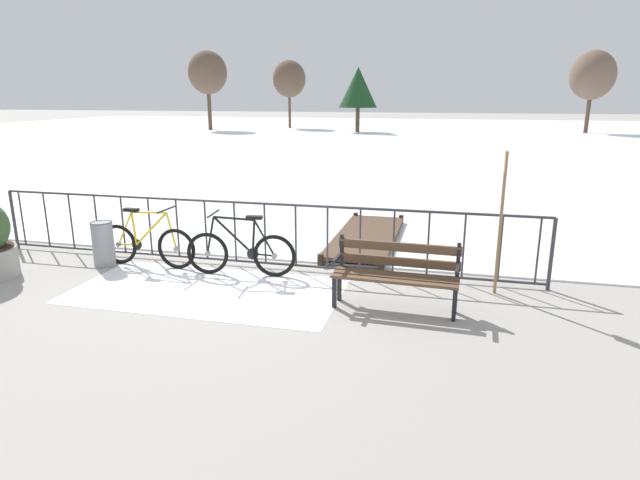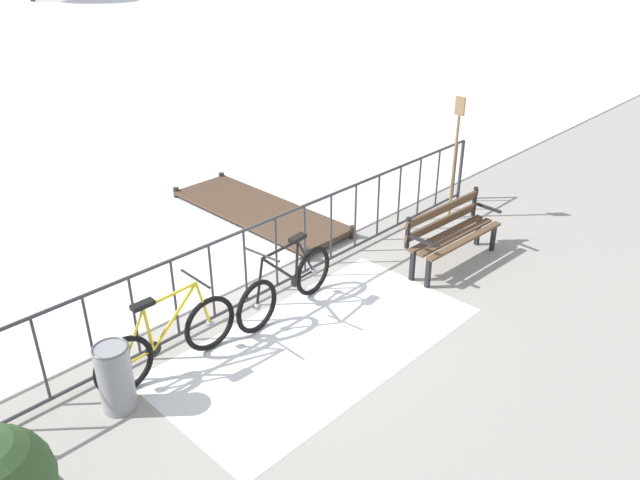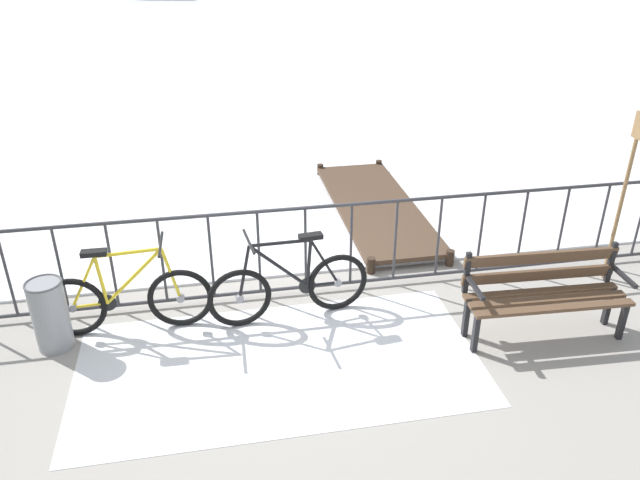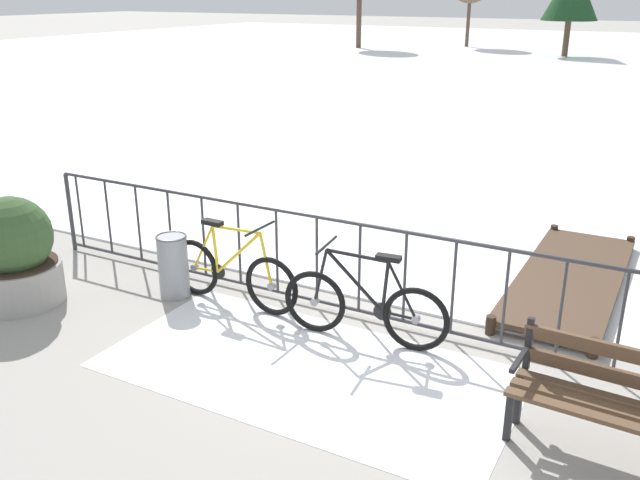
{
  "view_description": "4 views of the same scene",
  "coord_description": "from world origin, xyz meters",
  "px_view_note": "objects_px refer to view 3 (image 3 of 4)",
  "views": [
    {
      "loc": [
        3.06,
        -7.74,
        2.69
      ],
      "look_at": [
        1.22,
        -0.27,
        0.6
      ],
      "focal_mm": 30.0,
      "sensor_mm": 36.0,
      "label": 1
    },
    {
      "loc": [
        -4.37,
        -5.28,
        4.31
      ],
      "look_at": [
        0.75,
        -0.29,
        0.66
      ],
      "focal_mm": 35.07,
      "sensor_mm": 36.0,
      "label": 2
    },
    {
      "loc": [
        -0.7,
        -5.91,
        3.74
      ],
      "look_at": [
        0.44,
        0.12,
        0.59
      ],
      "focal_mm": 34.97,
      "sensor_mm": 36.0,
      "label": 3
    },
    {
      "loc": [
        2.56,
        -5.99,
        3.3
      ],
      "look_at": [
        -0.61,
        -0.21,
        0.89
      ],
      "focal_mm": 38.47,
      "sensor_mm": 36.0,
      "label": 4
    }
  ],
  "objects_px": {
    "bicycle_near_railing": "(126,300)",
    "trash_bin": "(50,314)",
    "bicycle_second": "(290,287)",
    "park_bench": "(544,288)",
    "oar_upright": "(625,188)"
  },
  "relations": [
    {
      "from": "bicycle_near_railing",
      "to": "trash_bin",
      "type": "distance_m",
      "value": 0.71
    },
    {
      "from": "bicycle_second",
      "to": "park_bench",
      "type": "bearing_deg",
      "value": -16.61
    },
    {
      "from": "bicycle_second",
      "to": "trash_bin",
      "type": "bearing_deg",
      "value": -178.12
    },
    {
      "from": "bicycle_second",
      "to": "trash_bin",
      "type": "height_order",
      "value": "bicycle_second"
    },
    {
      "from": "bicycle_second",
      "to": "trash_bin",
      "type": "xyz_separation_m",
      "value": [
        -2.34,
        -0.08,
        0.0
      ]
    },
    {
      "from": "trash_bin",
      "to": "oar_upright",
      "type": "relative_size",
      "value": 0.37
    },
    {
      "from": "bicycle_near_railing",
      "to": "trash_bin",
      "type": "relative_size",
      "value": 2.34
    },
    {
      "from": "bicycle_near_railing",
      "to": "oar_upright",
      "type": "distance_m",
      "value": 5.44
    },
    {
      "from": "trash_bin",
      "to": "oar_upright",
      "type": "xyz_separation_m",
      "value": [
        6.08,
        0.2,
        0.76
      ]
    },
    {
      "from": "oar_upright",
      "to": "bicycle_second",
      "type": "bearing_deg",
      "value": -178.15
    },
    {
      "from": "bicycle_near_railing",
      "to": "bicycle_second",
      "type": "height_order",
      "value": "same"
    },
    {
      "from": "trash_bin",
      "to": "bicycle_second",
      "type": "bearing_deg",
      "value": 1.88
    },
    {
      "from": "trash_bin",
      "to": "oar_upright",
      "type": "height_order",
      "value": "oar_upright"
    },
    {
      "from": "park_bench",
      "to": "bicycle_near_railing",
      "type": "bearing_deg",
      "value": 169.03
    },
    {
      "from": "bicycle_second",
      "to": "park_bench",
      "type": "relative_size",
      "value": 1.05
    }
  ]
}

